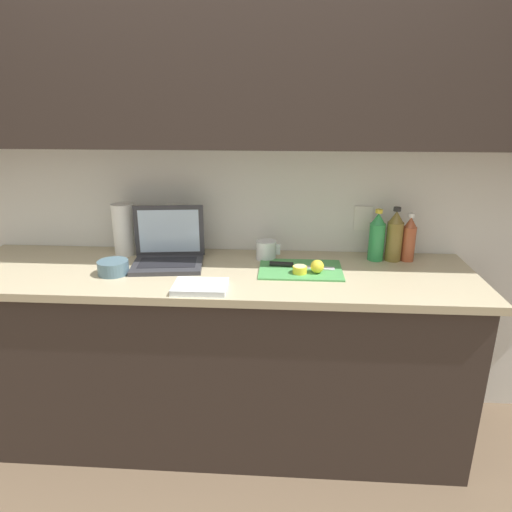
{
  "coord_description": "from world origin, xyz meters",
  "views": [
    {
      "loc": [
        0.32,
        -1.93,
        1.62
      ],
      "look_at": [
        0.2,
        -0.01,
        0.96
      ],
      "focal_mm": 32.0,
      "sensor_mm": 36.0,
      "label": 1
    }
  ],
  "objects_px": {
    "measuring_cup": "(266,250)",
    "lemon_half_cut": "(300,269)",
    "laptop": "(168,251)",
    "bowl_white": "(113,267)",
    "cutting_board": "(300,270)",
    "bottle_oil_tall": "(394,236)",
    "lemon_whole_beside": "(317,266)",
    "bottle_green_soda": "(377,237)",
    "bottle_water_clear": "(409,239)",
    "knife": "(290,265)",
    "paper_towel_roll": "(124,229)"
  },
  "relations": [
    {
      "from": "cutting_board",
      "to": "knife",
      "type": "relative_size",
      "value": 1.25
    },
    {
      "from": "knife",
      "to": "bottle_water_clear",
      "type": "relative_size",
      "value": 1.29
    },
    {
      "from": "bottle_green_soda",
      "to": "bottle_water_clear",
      "type": "height_order",
      "value": "bottle_green_soda"
    },
    {
      "from": "bottle_green_soda",
      "to": "bowl_white",
      "type": "xyz_separation_m",
      "value": [
        -1.2,
        -0.27,
        -0.08
      ]
    },
    {
      "from": "bottle_oil_tall",
      "to": "bowl_white",
      "type": "relative_size",
      "value": 1.93
    },
    {
      "from": "knife",
      "to": "lemon_half_cut",
      "type": "height_order",
      "value": "lemon_half_cut"
    },
    {
      "from": "laptop",
      "to": "measuring_cup",
      "type": "relative_size",
      "value": 3.02
    },
    {
      "from": "cutting_board",
      "to": "bowl_white",
      "type": "relative_size",
      "value": 2.77
    },
    {
      "from": "lemon_whole_beside",
      "to": "bottle_water_clear",
      "type": "relative_size",
      "value": 0.26
    },
    {
      "from": "bowl_white",
      "to": "laptop",
      "type": "bearing_deg",
      "value": 36.32
    },
    {
      "from": "cutting_board",
      "to": "bottle_water_clear",
      "type": "relative_size",
      "value": 1.61
    },
    {
      "from": "lemon_whole_beside",
      "to": "bottle_green_soda",
      "type": "xyz_separation_m",
      "value": [
        0.29,
        0.22,
        0.08
      ]
    },
    {
      "from": "laptop",
      "to": "bowl_white",
      "type": "xyz_separation_m",
      "value": [
        -0.21,
        -0.16,
        -0.03
      ]
    },
    {
      "from": "lemon_whole_beside",
      "to": "bottle_water_clear",
      "type": "height_order",
      "value": "bottle_water_clear"
    },
    {
      "from": "cutting_board",
      "to": "bottle_water_clear",
      "type": "distance_m",
      "value": 0.56
    },
    {
      "from": "lemon_half_cut",
      "to": "measuring_cup",
      "type": "bearing_deg",
      "value": 128.07
    },
    {
      "from": "lemon_half_cut",
      "to": "bottle_water_clear",
      "type": "distance_m",
      "value": 0.58
    },
    {
      "from": "knife",
      "to": "measuring_cup",
      "type": "relative_size",
      "value": 2.55
    },
    {
      "from": "lemon_whole_beside",
      "to": "measuring_cup",
      "type": "distance_m",
      "value": 0.3
    },
    {
      "from": "lemon_half_cut",
      "to": "bottle_green_soda",
      "type": "relative_size",
      "value": 0.25
    },
    {
      "from": "cutting_board",
      "to": "lemon_whole_beside",
      "type": "bearing_deg",
      "value": -32.57
    },
    {
      "from": "measuring_cup",
      "to": "lemon_half_cut",
      "type": "bearing_deg",
      "value": -51.93
    },
    {
      "from": "knife",
      "to": "lemon_half_cut",
      "type": "distance_m",
      "value": 0.09
    },
    {
      "from": "knife",
      "to": "bottle_water_clear",
      "type": "xyz_separation_m",
      "value": [
        0.56,
        0.15,
        0.09
      ]
    },
    {
      "from": "lemon_half_cut",
      "to": "paper_towel_roll",
      "type": "xyz_separation_m",
      "value": [
        -0.87,
        0.24,
        0.1
      ]
    },
    {
      "from": "cutting_board",
      "to": "bottle_oil_tall",
      "type": "bearing_deg",
      "value": 20.94
    },
    {
      "from": "laptop",
      "to": "lemon_whole_beside",
      "type": "relative_size",
      "value": 5.92
    },
    {
      "from": "bottle_green_soda",
      "to": "bowl_white",
      "type": "height_order",
      "value": "bottle_green_soda"
    },
    {
      "from": "lemon_half_cut",
      "to": "bottle_oil_tall",
      "type": "height_order",
      "value": "bottle_oil_tall"
    },
    {
      "from": "bottle_green_soda",
      "to": "measuring_cup",
      "type": "bearing_deg",
      "value": -177.36
    },
    {
      "from": "bottle_water_clear",
      "to": "measuring_cup",
      "type": "relative_size",
      "value": 1.99
    },
    {
      "from": "cutting_board",
      "to": "measuring_cup",
      "type": "xyz_separation_m",
      "value": [
        -0.16,
        0.15,
        0.04
      ]
    },
    {
      "from": "knife",
      "to": "bottle_green_soda",
      "type": "height_order",
      "value": "bottle_green_soda"
    },
    {
      "from": "laptop",
      "to": "bowl_white",
      "type": "distance_m",
      "value": 0.27
    },
    {
      "from": "laptop",
      "to": "paper_towel_roll",
      "type": "relative_size",
      "value": 1.38
    },
    {
      "from": "cutting_board",
      "to": "bottle_green_soda",
      "type": "height_order",
      "value": "bottle_green_soda"
    },
    {
      "from": "knife",
      "to": "measuring_cup",
      "type": "distance_m",
      "value": 0.17
    },
    {
      "from": "knife",
      "to": "bottle_green_soda",
      "type": "distance_m",
      "value": 0.45
    },
    {
      "from": "cutting_board",
      "to": "bottle_green_soda",
      "type": "bearing_deg",
      "value": 25.14
    },
    {
      "from": "bottle_green_soda",
      "to": "bottle_oil_tall",
      "type": "distance_m",
      "value": 0.08
    },
    {
      "from": "knife",
      "to": "paper_towel_roll",
      "type": "distance_m",
      "value": 0.85
    },
    {
      "from": "measuring_cup",
      "to": "paper_towel_roll",
      "type": "distance_m",
      "value": 0.72
    },
    {
      "from": "lemon_half_cut",
      "to": "bottle_oil_tall",
      "type": "xyz_separation_m",
      "value": [
        0.45,
        0.23,
        0.1
      ]
    },
    {
      "from": "knife",
      "to": "lemon_half_cut",
      "type": "relative_size",
      "value": 4.7
    },
    {
      "from": "knife",
      "to": "bowl_white",
      "type": "distance_m",
      "value": 0.8
    },
    {
      "from": "laptop",
      "to": "bottle_oil_tall",
      "type": "height_order",
      "value": "laptop"
    },
    {
      "from": "knife",
      "to": "lemon_half_cut",
      "type": "bearing_deg",
      "value": -57.32
    },
    {
      "from": "lemon_half_cut",
      "to": "bowl_white",
      "type": "xyz_separation_m",
      "value": [
        -0.83,
        -0.04,
        0.01
      ]
    },
    {
      "from": "lemon_whole_beside",
      "to": "measuring_cup",
      "type": "xyz_separation_m",
      "value": [
        -0.24,
        0.19,
        0.01
      ]
    },
    {
      "from": "lemon_half_cut",
      "to": "bottle_oil_tall",
      "type": "relative_size",
      "value": 0.24
    }
  ]
}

